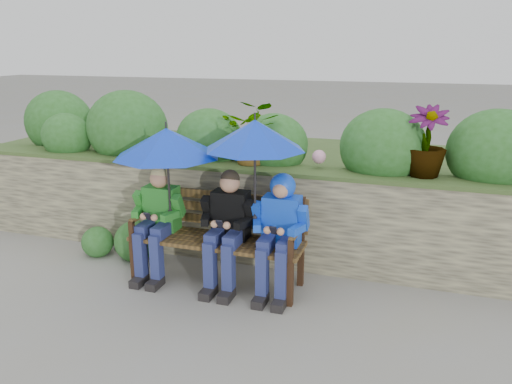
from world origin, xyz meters
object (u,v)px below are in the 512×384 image
(boy_left, at_px, (157,217))
(umbrella_left, at_px, (167,143))
(park_bench, at_px, (219,232))
(boy_middle, at_px, (227,224))
(umbrella_right, at_px, (255,135))
(boy_right, at_px, (279,225))

(boy_left, relative_size, umbrella_left, 1.09)
(umbrella_left, bearing_deg, park_bench, 10.66)
(park_bench, height_order, boy_middle, boy_middle)
(umbrella_right, bearing_deg, park_bench, 169.62)
(boy_middle, xyz_separation_m, umbrella_left, (-0.59, -0.01, 0.74))
(boy_left, height_order, umbrella_left, umbrella_left)
(boy_left, xyz_separation_m, boy_right, (1.24, 0.01, 0.05))
(umbrella_left, distance_m, umbrella_right, 0.86)
(boy_middle, distance_m, umbrella_right, 0.89)
(park_bench, xyz_separation_m, boy_middle, (0.12, -0.08, 0.12))
(boy_middle, height_order, boy_right, same)
(umbrella_left, xyz_separation_m, umbrella_right, (0.86, 0.02, 0.11))
(park_bench, bearing_deg, boy_left, -172.94)
(umbrella_left, bearing_deg, boy_right, 1.16)
(umbrella_left, height_order, umbrella_right, umbrella_right)
(boy_left, xyz_separation_m, boy_middle, (0.74, -0.00, 0.01))
(park_bench, distance_m, boy_right, 0.64)
(boy_right, bearing_deg, umbrella_left, -178.84)
(boy_middle, xyz_separation_m, umbrella_right, (0.27, 0.01, 0.85))
(boy_middle, height_order, umbrella_left, umbrella_left)
(park_bench, relative_size, boy_left, 1.52)
(boy_right, bearing_deg, umbrella_right, -178.79)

